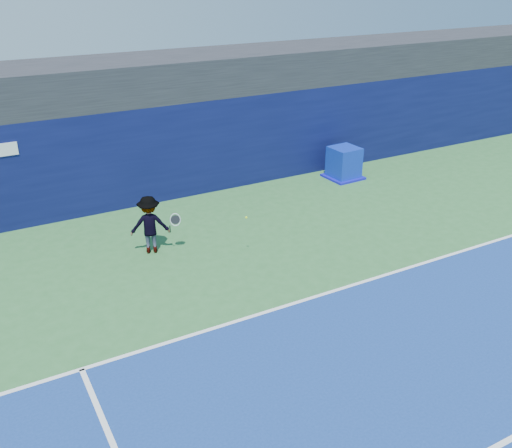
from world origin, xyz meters
name	(u,v)px	position (x,y,z in m)	size (l,w,h in m)	color
ground	(398,377)	(0.00, 0.00, 0.00)	(80.00, 80.00, 0.00)	#2F6A33
baseline	(307,299)	(0.00, 3.00, 0.01)	(24.00, 0.10, 0.01)	white
stadium_band	(163,76)	(0.00, 11.50, 3.60)	(36.00, 3.00, 1.20)	#222227
back_wall_assembly	(178,148)	(0.00, 10.50, 1.50)	(36.00, 1.03, 3.00)	#0B0F3D
equipment_cart	(344,164)	(5.50, 9.03, 0.50)	(1.20, 1.20, 1.10)	#0B23A2
tennis_player	(150,225)	(-2.25, 6.91, 0.77)	(1.29, 0.85, 1.54)	silver
tennis_ball	(246,217)	(-0.21, 5.49, 1.09)	(0.06, 0.06, 0.06)	#C7F41B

